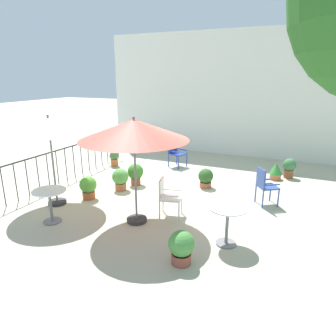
{
  "coord_description": "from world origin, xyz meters",
  "views": [
    {
      "loc": [
        2.95,
        -6.82,
        3.06
      ],
      "look_at": [
        0.0,
        -0.19,
        0.87
      ],
      "focal_mm": 32.63,
      "sensor_mm": 36.0,
      "label": 1
    }
  ],
  "objects_px": {
    "cafe_table_1": "(227,219)",
    "potted_plant_5": "(88,187)",
    "potted_plant_4": "(289,167)",
    "potted_plant_1": "(114,158)",
    "cafe_table_0": "(50,200)",
    "potted_plant_0": "(135,173)",
    "patio_umbrella_0": "(134,130)",
    "potted_plant_2": "(276,171)",
    "patio_umbrella_1": "(49,126)",
    "potted_plant_3": "(206,178)",
    "potted_plant_7": "(181,246)",
    "patio_chair_2": "(265,184)",
    "potted_plant_6": "(120,178)",
    "patio_chair_0": "(167,195)",
    "patio_chair_1": "(176,152)"
  },
  "relations": [
    {
      "from": "patio_umbrella_0",
      "to": "potted_plant_4",
      "type": "height_order",
      "value": "patio_umbrella_0"
    },
    {
      "from": "patio_chair_1",
      "to": "patio_chair_2",
      "type": "distance_m",
      "value": 3.96
    },
    {
      "from": "potted_plant_3",
      "to": "potted_plant_6",
      "type": "xyz_separation_m",
      "value": [
        -2.1,
        -1.17,
        0.05
      ]
    },
    {
      "from": "cafe_table_1",
      "to": "potted_plant_5",
      "type": "relative_size",
      "value": 1.26
    },
    {
      "from": "potted_plant_0",
      "to": "potted_plant_2",
      "type": "distance_m",
      "value": 4.29
    },
    {
      "from": "patio_chair_0",
      "to": "potted_plant_1",
      "type": "height_order",
      "value": "patio_chair_0"
    },
    {
      "from": "potted_plant_0",
      "to": "potted_plant_2",
      "type": "relative_size",
      "value": 1.19
    },
    {
      "from": "patio_chair_2",
      "to": "potted_plant_2",
      "type": "xyz_separation_m",
      "value": [
        0.08,
        2.16,
        -0.26
      ]
    },
    {
      "from": "potted_plant_6",
      "to": "patio_umbrella_1",
      "type": "bearing_deg",
      "value": -122.08
    },
    {
      "from": "potted_plant_1",
      "to": "patio_chair_0",
      "type": "bearing_deg",
      "value": -40.93
    },
    {
      "from": "patio_umbrella_1",
      "to": "potted_plant_5",
      "type": "bearing_deg",
      "value": 49.64
    },
    {
      "from": "cafe_table_0",
      "to": "potted_plant_4",
      "type": "height_order",
      "value": "cafe_table_0"
    },
    {
      "from": "potted_plant_6",
      "to": "patio_chair_2",
      "type": "bearing_deg",
      "value": 8.6
    },
    {
      "from": "potted_plant_4",
      "to": "potted_plant_1",
      "type": "bearing_deg",
      "value": -168.8
    },
    {
      "from": "potted_plant_1",
      "to": "potted_plant_7",
      "type": "distance_m",
      "value": 6.23
    },
    {
      "from": "patio_chair_0",
      "to": "potted_plant_5",
      "type": "height_order",
      "value": "patio_chair_0"
    },
    {
      "from": "cafe_table_0",
      "to": "patio_chair_2",
      "type": "xyz_separation_m",
      "value": [
        4.09,
        2.85,
        0.03
      ]
    },
    {
      "from": "patio_umbrella_1",
      "to": "cafe_table_0",
      "type": "relative_size",
      "value": 3.01
    },
    {
      "from": "patio_umbrella_1",
      "to": "potted_plant_3",
      "type": "bearing_deg",
      "value": 41.07
    },
    {
      "from": "patio_chair_0",
      "to": "potted_plant_7",
      "type": "distance_m",
      "value": 1.87
    },
    {
      "from": "potted_plant_0",
      "to": "patio_chair_2",
      "type": "bearing_deg",
      "value": 0.43
    },
    {
      "from": "cafe_table_1",
      "to": "potted_plant_5",
      "type": "xyz_separation_m",
      "value": [
        -3.8,
        0.77,
        -0.2
      ]
    },
    {
      "from": "potted_plant_5",
      "to": "potted_plant_7",
      "type": "xyz_separation_m",
      "value": [
        3.25,
        -1.69,
        -0.01
      ]
    },
    {
      "from": "patio_chair_0",
      "to": "patio_chair_2",
      "type": "distance_m",
      "value": 2.46
    },
    {
      "from": "potted_plant_0",
      "to": "potted_plant_3",
      "type": "xyz_separation_m",
      "value": [
        1.93,
        0.62,
        -0.07
      ]
    },
    {
      "from": "potted_plant_1",
      "to": "potted_plant_2",
      "type": "relative_size",
      "value": 1.03
    },
    {
      "from": "potted_plant_2",
      "to": "potted_plant_5",
      "type": "distance_m",
      "value": 5.59
    },
    {
      "from": "potted_plant_1",
      "to": "potted_plant_3",
      "type": "height_order",
      "value": "potted_plant_3"
    },
    {
      "from": "cafe_table_0",
      "to": "potted_plant_2",
      "type": "xyz_separation_m",
      "value": [
        4.17,
        5.0,
        -0.23
      ]
    },
    {
      "from": "cafe_table_0",
      "to": "potted_plant_4",
      "type": "xyz_separation_m",
      "value": [
        4.53,
        5.33,
        -0.16
      ]
    },
    {
      "from": "cafe_table_1",
      "to": "potted_plant_2",
      "type": "bearing_deg",
      "value": 83.8
    },
    {
      "from": "potted_plant_3",
      "to": "patio_chair_2",
      "type": "bearing_deg",
      "value": -19.54
    },
    {
      "from": "patio_umbrella_0",
      "to": "patio_chair_1",
      "type": "height_order",
      "value": "patio_umbrella_0"
    },
    {
      "from": "patio_umbrella_0",
      "to": "cafe_table_0",
      "type": "relative_size",
      "value": 3.12
    },
    {
      "from": "potted_plant_4",
      "to": "potted_plant_7",
      "type": "relative_size",
      "value": 1.04
    },
    {
      "from": "cafe_table_1",
      "to": "potted_plant_3",
      "type": "relative_size",
      "value": 1.37
    },
    {
      "from": "cafe_table_1",
      "to": "potted_plant_4",
      "type": "xyz_separation_m",
      "value": [
        0.83,
        4.7,
        -0.17
      ]
    },
    {
      "from": "patio_chair_0",
      "to": "potted_plant_6",
      "type": "distance_m",
      "value": 2.11
    },
    {
      "from": "potted_plant_2",
      "to": "patio_umbrella_1",
      "type": "bearing_deg",
      "value": -138.71
    },
    {
      "from": "potted_plant_5",
      "to": "potted_plant_7",
      "type": "distance_m",
      "value": 3.66
    },
    {
      "from": "patio_chair_1",
      "to": "patio_chair_2",
      "type": "xyz_separation_m",
      "value": [
        3.27,
        -2.22,
        0.01
      ]
    },
    {
      "from": "patio_umbrella_0",
      "to": "cafe_table_1",
      "type": "relative_size",
      "value": 3.03
    },
    {
      "from": "patio_umbrella_1",
      "to": "patio_chair_1",
      "type": "distance_m",
      "value": 4.72
    },
    {
      "from": "patio_umbrella_0",
      "to": "potted_plant_3",
      "type": "height_order",
      "value": "patio_umbrella_0"
    },
    {
      "from": "patio_umbrella_1",
      "to": "potted_plant_3",
      "type": "relative_size",
      "value": 3.98
    },
    {
      "from": "potted_plant_3",
      "to": "potted_plant_2",
      "type": "bearing_deg",
      "value": 41.66
    },
    {
      "from": "cafe_table_0",
      "to": "potted_plant_0",
      "type": "bearing_deg",
      "value": 80.33
    },
    {
      "from": "patio_umbrella_0",
      "to": "patio_chair_0",
      "type": "height_order",
      "value": "patio_umbrella_0"
    },
    {
      "from": "patio_chair_2",
      "to": "potted_plant_4",
      "type": "relative_size",
      "value": 1.5
    },
    {
      "from": "cafe_table_0",
      "to": "patio_chair_1",
      "type": "xyz_separation_m",
      "value": [
        0.81,
        5.07,
        0.02
      ]
    }
  ]
}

